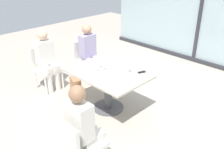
# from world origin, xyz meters

# --- Properties ---
(ground_plane) EXTENTS (12.00, 12.00, 0.00)m
(ground_plane) POSITION_xyz_m (0.00, 0.00, 0.00)
(ground_plane) COLOR #A89E8E
(window_wall_backdrop) EXTENTS (5.33, 0.10, 2.70)m
(window_wall_backdrop) POSITION_xyz_m (0.00, 3.20, 1.21)
(window_wall_backdrop) COLOR #A1B7BC
(window_wall_backdrop) RESTS_ON ground_plane
(dining_table_main) EXTENTS (1.37, 0.95, 0.73)m
(dining_table_main) POSITION_xyz_m (0.00, 0.00, 0.56)
(dining_table_main) COLOR #BCB29E
(dining_table_main) RESTS_ON ground_plane
(chair_front_right) EXTENTS (0.46, 0.50, 0.87)m
(chair_front_right) POSITION_xyz_m (0.82, -1.32, 0.50)
(chair_front_right) COLOR silver
(chair_front_right) RESTS_ON ground_plane
(chair_far_left) EXTENTS (0.50, 0.46, 0.87)m
(chair_far_left) POSITION_xyz_m (-1.21, 0.52, 0.50)
(chair_far_left) COLOR silver
(chair_far_left) RESTS_ON ground_plane
(chair_side_end) EXTENTS (0.50, 0.46, 0.87)m
(chair_side_end) POSITION_xyz_m (-1.51, -0.35, 0.50)
(chair_side_end) COLOR silver
(chair_side_end) RESTS_ON ground_plane
(person_front_right) EXTENTS (0.34, 0.39, 1.26)m
(person_front_right) POSITION_xyz_m (0.82, -1.21, 0.70)
(person_front_right) COLOR silver
(person_front_right) RESTS_ON ground_plane
(person_far_left) EXTENTS (0.39, 0.34, 1.26)m
(person_far_left) POSITION_xyz_m (-1.11, 0.52, 0.70)
(person_far_left) COLOR #9E93B7
(person_far_left) RESTS_ON ground_plane
(person_side_end) EXTENTS (0.39, 0.34, 1.26)m
(person_side_end) POSITION_xyz_m (-1.40, -0.35, 0.70)
(person_side_end) COLOR silver
(person_side_end) RESTS_ON ground_plane
(wine_glass_0) EXTENTS (0.07, 0.07, 0.18)m
(wine_glass_0) POSITION_xyz_m (0.20, 0.31, 0.86)
(wine_glass_0) COLOR silver
(wine_glass_0) RESTS_ON dining_table_main
(wine_glass_1) EXTENTS (0.07, 0.07, 0.18)m
(wine_glass_1) POSITION_xyz_m (-0.23, 0.02, 0.86)
(wine_glass_1) COLOR silver
(wine_glass_1) RESTS_ON dining_table_main
(wine_glass_2) EXTENTS (0.07, 0.07, 0.18)m
(wine_glass_2) POSITION_xyz_m (0.27, 0.24, 0.86)
(wine_glass_2) COLOR silver
(wine_glass_2) RESTS_ON dining_table_main
(wine_glass_3) EXTENTS (0.07, 0.07, 0.18)m
(wine_glass_3) POSITION_xyz_m (-0.16, -0.12, 0.86)
(wine_glass_3) COLOR silver
(wine_glass_3) RESTS_ON dining_table_main
(wine_glass_4) EXTENTS (0.07, 0.07, 0.18)m
(wine_glass_4) POSITION_xyz_m (-0.11, 0.01, 0.86)
(wine_glass_4) COLOR silver
(wine_glass_4) RESTS_ON dining_table_main
(coffee_cup) EXTENTS (0.08, 0.08, 0.09)m
(coffee_cup) POSITION_xyz_m (0.17, -0.01, 0.78)
(coffee_cup) COLOR white
(coffee_cup) RESTS_ON dining_table_main
(cell_phone_on_table) EXTENTS (0.12, 0.16, 0.01)m
(cell_phone_on_table) POSITION_xyz_m (0.42, 0.41, 0.73)
(cell_phone_on_table) COLOR black
(cell_phone_on_table) RESTS_ON dining_table_main
(handbag_1) EXTENTS (0.34, 0.26, 0.28)m
(handbag_1) POSITION_xyz_m (-0.95, -0.02, 0.14)
(handbag_1) COLOR #A3704C
(handbag_1) RESTS_ON ground_plane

